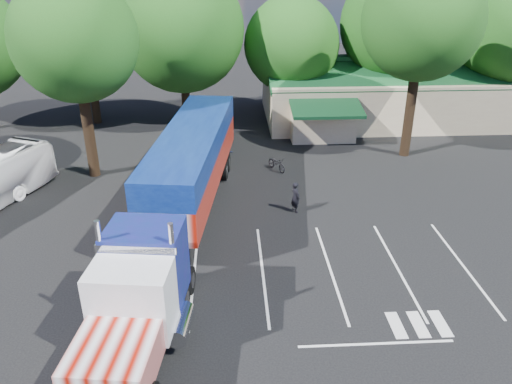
{
  "coord_description": "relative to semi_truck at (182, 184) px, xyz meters",
  "views": [
    {
      "loc": [
        -1.4,
        -25.38,
        13.42
      ],
      "look_at": [
        -0.06,
        -1.48,
        2.0
      ],
      "focal_mm": 35.0,
      "sensor_mm": 36.0,
      "label": 1
    }
  ],
  "objects": [
    {
      "name": "tree_row_e",
      "position": [
        16.87,
        19.98,
        5.3
      ],
      "size": [
        9.6,
        9.6,
        12.9
      ],
      "color": "black",
      "rests_on": "ground"
    },
    {
      "name": "semi_truck",
      "position": [
        0.0,
        0.0,
        0.0
      ],
      "size": [
        5.84,
        23.68,
        4.92
      ],
      "rotation": [
        0.0,
        0.0,
        -0.13
      ],
      "color": "black",
      "rests_on": "ground"
    },
    {
      "name": "tree_row_b",
      "position": [
        -9.13,
        19.78,
        4.35
      ],
      "size": [
        8.4,
        8.4,
        11.35
      ],
      "color": "black",
      "rests_on": "ground"
    },
    {
      "name": "woman",
      "position": [
        6.15,
        1.98,
        -1.87
      ],
      "size": [
        0.7,
        0.8,
        1.84
      ],
      "primitive_type": "imported",
      "rotation": [
        0.0,
        0.0,
        2.05
      ],
      "color": "black",
      "rests_on": "ground"
    },
    {
      "name": "silver_sedan",
      "position": [
        12.91,
        15.98,
        -2.03
      ],
      "size": [
        4.83,
        2.84,
        1.5
      ],
      "primitive_type": "imported",
      "rotation": [
        0.0,
        0.0,
        1.28
      ],
      "color": "#ACB0B4",
      "rests_on": "ground"
    },
    {
      "name": "ground",
      "position": [
        3.87,
        1.98,
        -2.78
      ],
      "size": [
        120.0,
        120.0,
        0.0
      ],
      "primitive_type": "plane",
      "color": "black",
      "rests_on": "ground"
    },
    {
      "name": "event_hall",
      "position": [
        17.61,
        19.79,
        -0.57
      ],
      "size": [
        24.2,
        14.12,
        5.55
      ],
      "color": "beige",
      "rests_on": "ground"
    },
    {
      "name": "bicycle",
      "position": [
        5.67,
        8.12,
        -2.29
      ],
      "size": [
        1.51,
        1.95,
        0.99
      ],
      "primitive_type": "imported",
      "rotation": [
        0.0,
        0.0,
        0.52
      ],
      "color": "black",
      "rests_on": "ground"
    },
    {
      "name": "tree_row_c",
      "position": [
        -1.13,
        18.18,
        5.25
      ],
      "size": [
        10.0,
        10.0,
        13.05
      ],
      "color": "black",
      "rests_on": "ground"
    },
    {
      "name": "tree_near_right",
      "position": [
        15.37,
        10.48,
        6.68
      ],
      "size": [
        8.0,
        8.0,
        13.5
      ],
      "color": "black",
      "rests_on": "ground"
    },
    {
      "name": "tree_near_left",
      "position": [
        -6.63,
        7.98,
        6.03
      ],
      "size": [
        7.6,
        7.6,
        12.65
      ],
      "color": "black",
      "rests_on": "ground"
    },
    {
      "name": "tree_row_d",
      "position": [
        7.87,
        19.48,
        3.8
      ],
      "size": [
        8.0,
        8.0,
        10.6
      ],
      "color": "black",
      "rests_on": "ground"
    }
  ]
}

